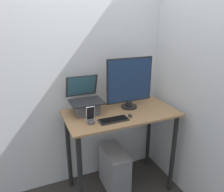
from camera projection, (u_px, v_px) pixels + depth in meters
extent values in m
cube|color=silver|center=(106.00, 66.00, 2.33)|extent=(6.00, 0.05, 2.60)
cube|color=silver|center=(198.00, 74.00, 1.98)|extent=(0.05, 6.00, 2.60)
cube|color=#936D47|center=(121.00, 113.00, 2.14)|extent=(1.09, 0.58, 0.02)
cylinder|color=black|center=(80.00, 180.00, 1.90)|extent=(0.05, 0.05, 0.89)
cylinder|color=black|center=(173.00, 154.00, 2.26)|extent=(0.05, 0.05, 0.89)
cylinder|color=black|center=(69.00, 151.00, 2.31)|extent=(0.05, 0.05, 0.89)
cylinder|color=black|center=(149.00, 133.00, 2.68)|extent=(0.05, 0.05, 0.89)
cube|color=#4C4C51|center=(87.00, 108.00, 2.08)|extent=(0.22, 0.16, 0.11)
cube|color=#262628|center=(87.00, 102.00, 2.06)|extent=(0.31, 0.23, 0.02)
cube|color=#262628|center=(82.00, 86.00, 2.15)|extent=(0.31, 0.09, 0.22)
cube|color=#336072|center=(82.00, 86.00, 2.15)|extent=(0.28, 0.07, 0.20)
cylinder|color=black|center=(129.00, 107.00, 2.24)|extent=(0.16, 0.16, 0.02)
cylinder|color=black|center=(129.00, 103.00, 2.22)|extent=(0.06, 0.06, 0.06)
cube|color=black|center=(130.00, 80.00, 2.15)|extent=(0.48, 0.01, 0.45)
cube|color=navy|center=(130.00, 80.00, 2.14)|extent=(0.46, 0.01, 0.42)
cube|color=black|center=(114.00, 120.00, 1.95)|extent=(0.27, 0.11, 0.01)
cube|color=black|center=(114.00, 119.00, 1.95)|extent=(0.25, 0.10, 0.00)
ellipsoid|color=#262626|center=(130.00, 116.00, 2.02)|extent=(0.04, 0.06, 0.03)
cylinder|color=#4C4C51|center=(91.00, 122.00, 1.89)|extent=(0.06, 0.06, 0.03)
cube|color=silver|center=(90.00, 113.00, 1.88)|extent=(0.08, 0.04, 0.13)
cube|color=black|center=(90.00, 113.00, 1.87)|extent=(0.07, 0.03, 0.12)
cube|color=gray|center=(114.00, 169.00, 2.37)|extent=(0.21, 0.41, 0.46)
cube|color=slate|center=(123.00, 182.00, 2.19)|extent=(0.20, 0.01, 0.44)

